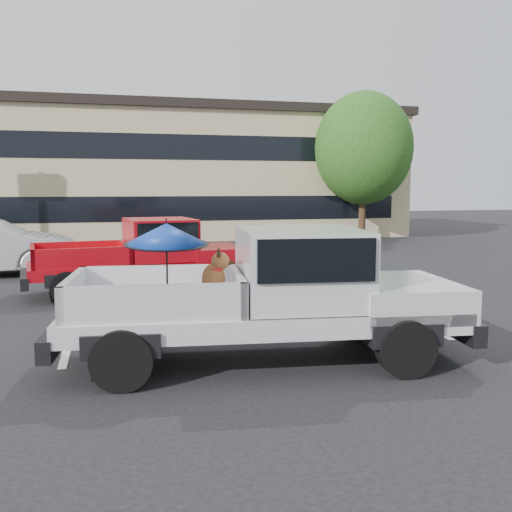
# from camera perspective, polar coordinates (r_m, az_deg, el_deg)

# --- Properties ---
(ground) EXTENTS (90.00, 90.00, 0.00)m
(ground) POSITION_cam_1_polar(r_m,az_deg,el_deg) (9.05, 0.95, -8.83)
(ground) COLOR black
(ground) RESTS_ON ground
(stripe_left) EXTENTS (0.12, 5.00, 0.01)m
(stripe_left) POSITION_cam_1_polar(r_m,az_deg,el_deg) (10.71, -17.80, -6.65)
(stripe_left) COLOR silver
(stripe_left) RESTS_ON ground
(stripe_right) EXTENTS (0.12, 5.00, 0.01)m
(stripe_right) POSITION_cam_1_polar(r_m,az_deg,el_deg) (11.92, 12.46, -5.11)
(stripe_right) COLOR silver
(stripe_right) RESTS_ON ground
(motel_building) EXTENTS (20.40, 8.40, 6.30)m
(motel_building) POSITION_cam_1_polar(r_m,az_deg,el_deg) (29.71, -6.04, 8.33)
(motel_building) COLOR tan
(motel_building) RESTS_ON ground
(tree_right) EXTENTS (4.46, 4.46, 6.78)m
(tree_right) POSITION_cam_1_polar(r_m,az_deg,el_deg) (26.94, 10.71, 10.53)
(tree_right) COLOR #332114
(tree_right) RESTS_ON ground
(tree_back) EXTENTS (4.68, 4.68, 7.11)m
(tree_back) POSITION_cam_1_polar(r_m,az_deg,el_deg) (33.50, 0.07, 10.27)
(tree_back) COLOR #332114
(tree_back) RESTS_ON ground
(silver_pickup) EXTENTS (5.87, 2.59, 2.06)m
(silver_pickup) POSITION_cam_1_polar(r_m,az_deg,el_deg) (8.01, 2.81, -3.18)
(silver_pickup) COLOR black
(silver_pickup) RESTS_ON ground
(red_pickup) EXTENTS (5.38, 2.46, 1.71)m
(red_pickup) POSITION_cam_1_polar(r_m,az_deg,el_deg) (13.66, -10.17, 0.43)
(red_pickup) COLOR black
(red_pickup) RESTS_ON ground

